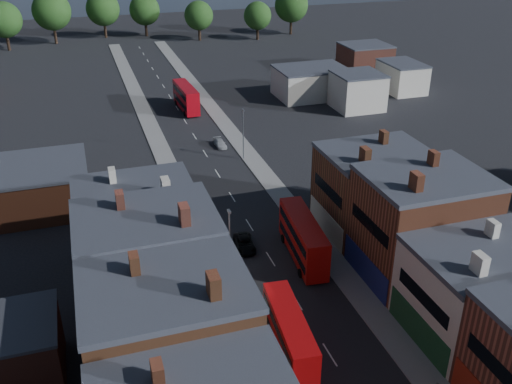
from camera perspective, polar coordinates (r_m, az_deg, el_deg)
pavement_west at (r=78.01m, az=-7.40°, el=-0.49°), size 3.00×200.00×0.12m
pavement_east at (r=80.94m, az=1.65°, el=0.79°), size 3.00×200.00×0.12m
lamp_post_2 at (r=58.88m, az=-2.64°, el=-4.78°), size 0.25×0.70×8.12m
lamp_post_3 at (r=87.49m, az=-1.29°, el=6.14°), size 0.25×0.70×8.12m
bus_0 at (r=50.67m, az=3.36°, el=-14.06°), size 3.25×10.35×4.40m
bus_1 at (r=63.36m, az=4.74°, el=-4.58°), size 3.64×11.45×4.86m
bus_2 at (r=111.75m, az=-7.01°, el=9.41°), size 3.19×11.21×4.80m
car_2 at (r=65.92m, az=-1.14°, el=-5.15°), size 2.61×4.80×1.28m
car_3 at (r=93.98m, az=-3.61°, el=4.87°), size 1.66×3.90×1.12m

